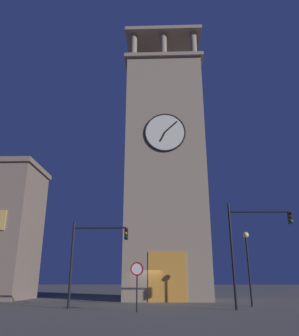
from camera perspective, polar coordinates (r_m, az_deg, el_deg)
ground_plane at (r=29.25m, az=-0.41°, el=-22.16°), size 200.00×200.00×0.00m
clocktower at (r=33.86m, az=2.71°, el=-0.25°), size 8.23×7.22×30.59m
traffic_signal_near at (r=23.01m, az=-10.11°, el=-13.60°), size 3.78×0.41×5.50m
traffic_signal_mid at (r=22.66m, az=17.03°, el=-11.43°), size 4.13×0.41×6.57m
street_lamp at (r=25.34m, az=16.55°, el=-13.95°), size 0.44×0.44×5.06m
no_horn_sign at (r=20.22m, az=-2.16°, el=-17.61°), size 0.78×0.14×2.75m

